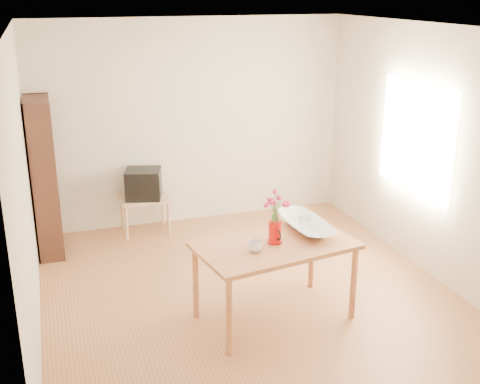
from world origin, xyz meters
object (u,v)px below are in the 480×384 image
object	(u,v)px
pitcher	(275,233)
television	(143,183)
mug	(255,246)
bowl	(306,204)
table	(275,252)

from	to	relation	value
pitcher	television	distance (m)	2.55
mug	television	distance (m)	2.61
bowl	mug	bearing A→B (deg)	-151.40
pitcher	television	bearing A→B (deg)	105.39
mug	bowl	size ratio (longest dim) A/B	0.23
bowl	television	world-z (taller)	bowl
table	pitcher	distance (m)	0.18
television	mug	bearing A→B (deg)	-61.90
table	television	xyz separation A→B (m)	(-0.78, 2.45, -0.02)
table	bowl	bearing A→B (deg)	21.52
table	television	bearing A→B (deg)	98.21
table	bowl	world-z (taller)	bowl
table	mug	distance (m)	0.28
mug	bowl	world-z (taller)	bowl
pitcher	bowl	size ratio (longest dim) A/B	0.40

